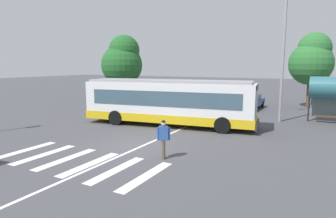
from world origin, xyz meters
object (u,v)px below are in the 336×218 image
at_px(twin_arm_street_lamp, 284,34).
at_px(parked_car_teal, 222,99).
at_px(city_transit_bus, 169,102).
at_px(background_tree_right, 312,59).
at_px(parked_car_black, 171,97).
at_px(pedestrian_crossing_street, 163,137).
at_px(parked_car_blue, 250,101).
at_px(background_tree_left, 123,61).
at_px(parked_car_red, 195,98).

bearing_deg(twin_arm_street_lamp, parked_car_teal, 139.66).
height_order(city_transit_bus, background_tree_right, background_tree_right).
distance_m(city_transit_bus, parked_car_teal, 9.98).
height_order(parked_car_black, parked_car_teal, same).
distance_m(parked_car_teal, background_tree_right, 9.02).
bearing_deg(city_transit_bus, twin_arm_street_lamp, 37.23).
bearing_deg(pedestrian_crossing_street, city_transit_bus, 116.38).
bearing_deg(background_tree_right, parked_car_teal, -154.66).
distance_m(parked_car_blue, background_tree_left, 15.93).
relative_size(pedestrian_crossing_street, parked_car_black, 0.38).
height_order(pedestrian_crossing_street, parked_car_red, pedestrian_crossing_street).
bearing_deg(parked_car_teal, parked_car_black, -177.71).
height_order(parked_car_black, twin_arm_street_lamp, twin_arm_street_lamp).
bearing_deg(background_tree_left, background_tree_right, 6.23).
bearing_deg(city_transit_bus, parked_car_red, 102.86).
bearing_deg(pedestrian_crossing_street, parked_car_black, 116.69).
xyz_separation_m(parked_car_black, twin_arm_street_lamp, (11.38, -4.82, 5.40)).
bearing_deg(background_tree_right, city_transit_bus, -120.49).
bearing_deg(background_tree_right, parked_car_red, -160.66).
relative_size(pedestrian_crossing_street, parked_car_teal, 0.38).
xyz_separation_m(pedestrian_crossing_street, background_tree_left, (-15.51, 17.69, 3.57)).
xyz_separation_m(city_transit_bus, background_tree_right, (7.91, 13.44, 2.98)).
height_order(city_transit_bus, parked_car_red, city_transit_bus).
bearing_deg(parked_car_blue, background_tree_right, 35.21).
height_order(pedestrian_crossing_street, parked_car_blue, pedestrian_crossing_street).
xyz_separation_m(parked_car_teal, parked_car_blue, (2.62, 0.13, 0.00)).
distance_m(parked_car_teal, background_tree_left, 13.43).
distance_m(parked_car_black, background_tree_left, 8.41).
height_order(city_transit_bus, twin_arm_street_lamp, twin_arm_street_lamp).
height_order(pedestrian_crossing_street, parked_car_black, pedestrian_crossing_street).
bearing_deg(parked_car_black, parked_car_blue, 2.47).
distance_m(city_transit_bus, parked_car_red, 10.16).
xyz_separation_m(city_transit_bus, background_tree_left, (-12.30, 11.23, 2.95)).
distance_m(parked_car_black, parked_car_red, 2.68).
xyz_separation_m(city_transit_bus, parked_car_teal, (0.52, 9.94, -0.82)).
relative_size(pedestrian_crossing_street, twin_arm_street_lamp, 0.17).
xyz_separation_m(parked_car_red, parked_car_teal, (2.77, 0.07, 0.00)).
distance_m(parked_car_red, twin_arm_street_lamp, 11.38).
height_order(background_tree_left, background_tree_right, background_tree_left).
bearing_deg(parked_car_red, background_tree_left, 172.29).
xyz_separation_m(pedestrian_crossing_street, twin_arm_street_lamp, (3.24, 11.36, 5.20)).
distance_m(pedestrian_crossing_street, background_tree_right, 20.76).
bearing_deg(parked_car_teal, city_transit_bus, -93.00).
relative_size(parked_car_black, parked_car_teal, 1.00).
xyz_separation_m(parked_car_teal, background_tree_right, (7.39, 3.50, 3.80)).
xyz_separation_m(city_transit_bus, parked_car_black, (-4.93, 9.72, -0.82)).
bearing_deg(parked_car_red, twin_arm_street_lamp, -29.72).
bearing_deg(parked_car_blue, parked_car_red, -177.90).
distance_m(parked_car_teal, parked_car_blue, 2.62).
height_order(city_transit_bus, parked_car_blue, city_transit_bus).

